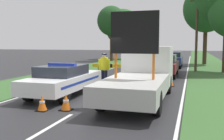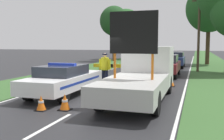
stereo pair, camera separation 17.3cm
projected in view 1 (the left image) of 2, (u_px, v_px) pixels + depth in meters
name	position (u px, v px, depth m)	size (l,w,h in m)	color
ground_plane	(97.00, 99.00, 10.75)	(160.00, 160.00, 0.00)	#28282B
lane_markings	(147.00, 70.00, 22.70)	(6.81, 55.49, 0.01)	silver
grass_verge_left	(112.00, 63.00, 31.37)	(4.03, 120.00, 0.03)	#38602D
grass_verge_right	(209.00, 65.00, 28.18)	(4.03, 120.00, 0.03)	#38602D
police_car	(64.00, 79.00, 11.58)	(1.82, 4.92, 1.44)	white
work_truck	(143.00, 73.00, 10.94)	(2.12, 6.23, 3.41)	white
road_barrier	(123.00, 67.00, 14.69)	(3.60, 0.08, 1.13)	black
police_officer	(104.00, 67.00, 13.93)	(0.64, 0.41, 1.78)	#191E38
pedestrian_civilian	(135.00, 69.00, 13.73)	(0.57, 0.36, 1.60)	#232326
traffic_cone_near_police	(170.00, 80.00, 14.11)	(0.50, 0.50, 0.69)	black
traffic_cone_centre_front	(42.00, 103.00, 8.91)	(0.37, 0.37, 0.52)	black
traffic_cone_near_truck	(97.00, 96.00, 9.72)	(0.48, 0.48, 0.67)	black
traffic_cone_behind_barrier	(66.00, 102.00, 8.98)	(0.41, 0.41, 0.56)	black
queued_car_wagon_maroon	(164.00, 65.00, 18.30)	(1.76, 4.52, 1.53)	maroon
queued_car_hatch_blue	(172.00, 59.00, 25.13)	(1.80, 4.23, 1.49)	navy
roadside_tree_near_right	(123.00, 28.00, 38.29)	(5.10, 5.10, 7.33)	#42301E
roadside_tree_mid_right	(206.00, 9.00, 28.23)	(4.87, 4.87, 8.62)	#42301E
roadside_tree_far_left	(111.00, 21.00, 33.87)	(3.67, 3.67, 7.16)	#42301E
utility_pole	(197.00, 31.00, 21.05)	(1.20, 0.20, 6.31)	#473828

